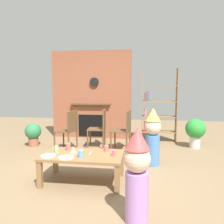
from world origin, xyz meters
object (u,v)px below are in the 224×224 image
Objects in this scene: bookshelf at (156,108)px; paper_cup_far_right at (57,149)px; paper_plate_front at (66,157)px; birthday_cake_slice at (74,150)px; paper_cup_near_right at (106,148)px; child_with_cone_hat at (137,173)px; paper_plate_rear at (48,156)px; dining_chair_right at (125,128)px; paper_cup_near_left at (114,153)px; coffee_table at (83,158)px; potted_plant_short at (33,133)px; potted_plant_tall at (195,130)px; dining_chair_left at (69,128)px; paper_cup_center at (68,146)px; paper_cup_far_left at (81,154)px; child_in_pink at (153,135)px; dining_chair_middle at (100,126)px.

paper_cup_far_right is (-1.65, -2.68, -0.38)m from bookshelf.
paper_plate_front is 0.27m from birthday_cake_slice.
birthday_cake_slice is at bearing 83.21° from paper_plate_front.
paper_cup_near_right is 0.08× the size of child_with_cone_hat.
dining_chair_right is (0.96, 1.91, 0.07)m from paper_plate_rear.
coffee_table is at bearing 177.75° from paper_cup_near_left.
bookshelf is at bearing 59.46° from paper_plate_rear.
paper_plate_front is 1.03× the size of paper_plate_rear.
birthday_cake_slice is 2.32m from potted_plant_short.
paper_cup_far_right reaches higher than birthday_cake_slice.
paper_plate_rear is (-0.80, -0.37, -0.04)m from paper_cup_near_right.
paper_cup_far_right is 0.15× the size of potted_plant_tall.
paper_plate_front is 0.24× the size of dining_chair_left.
bookshelf reaches higher than paper_plate_front.
dining_chair_right is (0.16, 1.54, 0.04)m from paper_cup_near_right.
dining_chair_right is at bearing 62.00° from paper_cup_far_right.
birthday_cake_slice reaches higher than paper_plate_rear.
paper_cup_center is 1.06× the size of paper_cup_far_left.
child_with_cone_hat is (0.82, -0.74, 0.06)m from paper_cup_far_left.
paper_plate_rear is at bearing -143.29° from birthday_cake_slice.
birthday_cake_slice is 0.10× the size of child_with_cone_hat.
paper_cup_far_right reaches higher than coffee_table.
paper_cup_far_left is at bearing -164.07° from paper_cup_near_left.
paper_cup_far_right is 1.56m from child_with_cone_hat.
paper_cup_near_right is 0.77m from paper_cup_far_right.
child_in_pink reaches higher than dining_chair_left.
child_in_pink is 1.17× the size of dining_chair_middle.
birthday_cake_slice is at bearing 173.00° from paper_cup_near_left.
paper_cup_center is 1.74m from dining_chair_right.
dining_chair_left is 1.31× the size of potted_plant_tall.
paper_cup_far_right is at bearing -53.40° from potted_plant_short.
coffee_table is 5.48× the size of paper_plate_front.
dining_chair_middle is at bearing 106.72° from paper_cup_near_left.
potted_plant_tall is at bearing 53.25° from paper_cup_near_left.
paper_cup_near_right reaches higher than coffee_table.
paper_cup_center is 1.56m from child_with_cone_hat.
potted_plant_short reaches higher than paper_cup_near_left.
child_in_pink reaches higher than child_with_cone_hat.
coffee_table is 11.83× the size of paper_cup_far_left.
dining_chair_middle and dining_chair_right have the same top height.
child_with_cone_hat is 2.94m from dining_chair_middle.
birthday_cake_slice reaches higher than paper_plate_front.
paper_cup_near_right is 2.59m from potted_plant_short.
bookshelf is 2.11× the size of dining_chair_middle.
dining_chair_right is (-0.35, 2.63, -0.03)m from child_with_cone_hat.
paper_cup_far_right is (-0.90, 0.05, 0.01)m from paper_cup_near_left.
paper_cup_far_left is 1.00× the size of paper_cup_far_right.
coffee_table is 1.17× the size of child_with_cone_hat.
paper_cup_center is at bearing 135.42° from birthday_cake_slice.
paper_cup_near_left is 0.09× the size of dining_chair_right.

